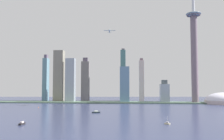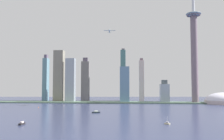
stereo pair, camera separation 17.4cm
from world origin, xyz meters
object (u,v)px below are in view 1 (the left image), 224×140
boat_1 (22,123)px  boat_0 (96,112)px  skyscraper_1 (123,75)px  skyscraper_8 (46,79)px  skyscraper_0 (70,80)px  skyscraper_5 (124,94)px  boat_2 (167,123)px  skyscraper_3 (85,80)px  skyscraper_7 (142,81)px  skyscraper_2 (125,84)px  skyscraper_4 (59,76)px  skyscraper_9 (165,92)px  stadium_dome (224,101)px  airplane (109,31)px  channel_buoy_1 (38,107)px  observation_tower (194,43)px

boat_1 → boat_0: bearing=157.7°
skyscraper_1 → skyscraper_8: skyscraper_1 is taller
boat_0 → skyscraper_0: bearing=-89.1°
skyscraper_5 → boat_2: (61.01, -409.87, -21.91)m
skyscraper_3 → skyscraper_7: skyscraper_3 is taller
skyscraper_2 → skyscraper_4: (-191.12, 13.94, 24.66)m
skyscraper_8 → skyscraper_9: skyscraper_8 is taller
stadium_dome → boat_0: bearing=-142.5°
boat_2 → airplane: bearing=142.8°
skyscraper_8 → channel_buoy_1: (68.86, -234.32, -66.09)m
boat_0 → skyscraper_8: bearing=-79.4°
skyscraper_4 → airplane: airplane is taller
skyscraper_3 → skyscraper_4: size_ratio=0.89×
skyscraper_5 → boat_1: skyscraper_5 is taller
boat_2 → boat_1: bearing=-140.6°
stadium_dome → skyscraper_4: size_ratio=0.63×
skyscraper_2 → observation_tower: bearing=-5.5°
skyscraper_4 → skyscraper_0: bearing=-18.6°
boat_2 → airplane: 337.31m
stadium_dome → skyscraper_9: 149.62m
observation_tower → skyscraper_1: size_ratio=2.31×
skyscraper_4 → boat_2: size_ratio=15.88×
skyscraper_4 → boat_1: (76.94, -406.16, -72.72)m
skyscraper_2 → boat_0: (-43.74, -261.11, -48.18)m
observation_tower → channel_buoy_1: observation_tower is taller
skyscraper_1 → boat_1: bearing=-103.2°
stadium_dome → skyscraper_3: 389.33m
channel_buoy_1 → skyscraper_1: bearing=56.0°
skyscraper_2 → channel_buoy_1: (-175.61, -181.05, -48.27)m
skyscraper_5 → skyscraper_9: skyscraper_9 is taller
skyscraper_4 → airplane: bearing=-36.9°
skyscraper_0 → skyscraper_9: bearing=0.1°
skyscraper_0 → skyscraper_4: 40.86m
observation_tower → airplane: observation_tower is taller
skyscraper_5 → airplane: 209.41m
skyscraper_9 → airplane: size_ratio=1.93×
skyscraper_9 → skyscraper_5: bearing=164.2°
stadium_dome → airplane: 341.11m
skyscraper_5 → skyscraper_9: (111.63, -31.69, 4.49)m
stadium_dome → skyscraper_2: size_ratio=0.94×
skyscraper_2 → boat_2: (58.86, -375.99, -48.35)m
skyscraper_5 → boat_1: size_ratio=4.81×
stadium_dome → skyscraper_2: 259.03m
skyscraper_8 → skyscraper_7: bearing=-2.4°
skyscraper_8 → skyscraper_1: bearing=4.1°
observation_tower → skyscraper_9: size_ratio=5.98×
skyscraper_8 → skyscraper_3: bearing=1.4°
skyscraper_9 → skyscraper_2: bearing=-178.9°
boat_1 → airplane: 347.24m
boat_2 → skyscraper_1: bearing=132.3°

